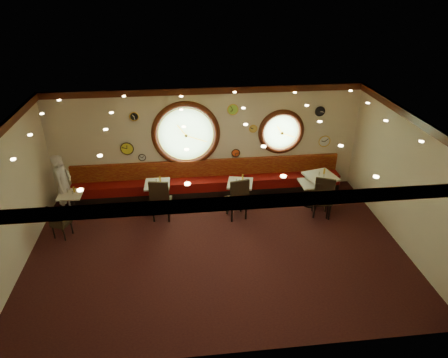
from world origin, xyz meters
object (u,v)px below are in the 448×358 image
table_e (320,186)px  condiment_e_salt (319,174)px  condiment_c_bottle (243,178)px  condiment_b_pepper (159,183)px  condiment_b_bottle (160,179)px  condiment_a_bottle (74,190)px  chair_c (238,196)px  chair_d (322,197)px  table_b (158,192)px  condiment_d_pepper (313,182)px  condiment_a_salt (67,191)px  chair_a (58,220)px  condiment_d_salt (310,180)px  condiment_c_pepper (239,182)px  table_a (72,202)px  condiment_a_pepper (73,192)px  condiment_e_bottle (324,171)px  chair_e (324,194)px  chair_b (160,198)px  waiter (64,184)px  condiment_e_pepper (324,175)px  condiment_d_bottle (314,179)px  table_d (311,191)px  condiment_c_salt (237,181)px  table_c (240,191)px

table_e → condiment_e_salt: bearing=158.5°
condiment_e_salt → table_e: bearing=-21.5°
condiment_c_bottle → condiment_b_pepper: bearing=179.0°
condiment_b_bottle → condiment_a_bottle: bearing=-174.9°
chair_c → chair_d: chair_c is taller
table_b → condiment_d_pepper: 4.38m
condiment_a_salt → condiment_c_bottle: 4.82m
condiment_d_pepper → condiment_a_bottle: (-6.58, 0.31, -0.01)m
condiment_a_bottle → condiment_c_bottle: bearing=-0.0°
chair_a → condiment_b_pepper: bearing=48.6°
condiment_a_salt → condiment_d_salt: size_ratio=1.22×
chair_c → condiment_c_pepper: chair_c is taller
condiment_b_bottle → condiment_e_salt: condiment_e_salt is taller
table_a → table_b: (2.33, 0.18, 0.05)m
condiment_c_bottle → condiment_a_pepper: bearing=-178.9°
chair_a → condiment_e_bottle: bearing=31.6°
condiment_a_salt → condiment_d_salt: (6.71, -0.21, 0.03)m
condiment_e_salt → condiment_e_bottle: bearing=22.2°
chair_e → condiment_a_pepper: chair_e is taller
chair_c → condiment_c_pepper: 0.64m
chair_b → condiment_e_bottle: bearing=14.6°
chair_a → waiter: (-0.11, 1.30, 0.32)m
condiment_c_pepper → condiment_a_bottle: condiment_c_pepper is taller
table_b → chair_e: chair_e is taller
chair_b → condiment_e_pepper: chair_b is taller
chair_a → condiment_c_pepper: bearing=35.0°
condiment_c_pepper → condiment_d_bottle: (2.13, -0.03, -0.02)m
table_d → table_b: bearing=174.9°
waiter → condiment_b_bottle: bearing=-78.2°
condiment_d_bottle → chair_d: bearing=-89.1°
waiter → condiment_a_bottle: bearing=-108.9°
condiment_e_salt → condiment_e_pepper: bearing=-46.2°
waiter → chair_a: bearing=-164.4°
condiment_a_bottle → condiment_e_bottle: 6.97m
table_d → waiter: bearing=176.3°
chair_a → condiment_d_bottle: chair_a is taller
condiment_d_salt → table_b: bearing=175.9°
condiment_d_bottle → condiment_c_bottle: bearing=174.8°
condiment_a_bottle → condiment_c_salt: bearing=-1.1°
chair_b → condiment_b_pepper: size_ratio=7.27×
chair_e → condiment_d_salt: (-0.17, 0.73, 0.06)m
table_d → waiter: waiter is taller
table_b → condiment_c_bottle: bearing=-2.5°
condiment_e_salt → waiter: (-7.09, 0.33, -0.07)m
table_c → condiment_a_bottle: size_ratio=5.06×
condiment_d_salt → condiment_c_bottle: size_ratio=0.51×
condiment_e_pepper → table_d: bearing=-177.7°
chair_d → condiment_d_bottle: size_ratio=4.80×
chair_a → condiment_a_pepper: size_ratio=6.87×
chair_d → condiment_c_salt: size_ratio=6.45×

